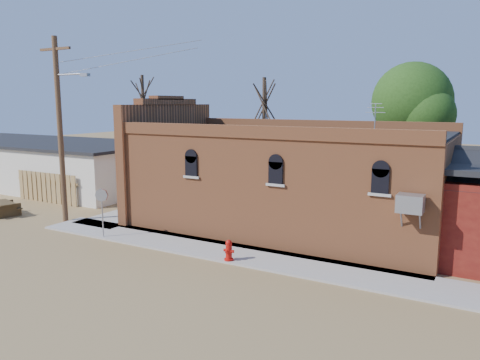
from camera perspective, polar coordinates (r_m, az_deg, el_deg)
The scene contains 14 objects.
ground at distance 18.81m, azimuth -6.75°, elevation -8.92°, with size 120.00×120.00×0.00m, color olive.
sidewalk_south at distance 18.72m, azimuth -1.35°, elevation -8.81°, with size 19.00×2.20×0.08m, color #9E9991.
sidewalk_west at distance 27.11m, azimuth -10.10°, elevation -3.20°, with size 2.60×10.00×0.08m, color #9E9991.
brick_bar at distance 22.09m, azimuth 5.03°, elevation 0.12°, with size 16.40×7.97×6.30m.
storage_building at distance 37.34m, azimuth -23.43°, elevation 2.03°, with size 20.40×8.40×3.17m.
wood_fence at distance 30.04m, azimuth -22.49°, elevation -0.88°, with size 5.20×0.10×1.80m, color olive, non-canonical shape.
utility_pole at distance 24.39m, azimuth -21.03°, elevation 6.16°, with size 3.12×0.26×9.00m.
tree_bare_near at distance 30.57m, azimuth 2.96°, elevation 9.53°, with size 2.80×2.80×7.65m.
tree_bare_far at distance 37.55m, azimuth -11.77°, elevation 9.93°, with size 2.80×2.80×8.16m.
tree_leafy at distance 28.26m, azimuth 20.22°, elevation 8.93°, with size 4.40×4.40×8.15m.
fire_hydrant at distance 17.59m, azimuth -1.38°, elevation -8.55°, with size 0.46×0.45×0.79m.
stop_sign at distance 21.17m, azimuth -16.50°, elevation -2.33°, with size 0.55×0.27×2.14m.
trash_barrel at distance 23.71m, azimuth -13.81°, elevation -3.99°, with size 0.56×0.56×0.86m, color #1B558A.
picnic_table at distance 27.65m, azimuth -26.86°, elevation -2.92°, with size 2.04×1.76×0.72m.
Camera 1 is at (10.58, -14.39, 5.90)m, focal length 35.00 mm.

